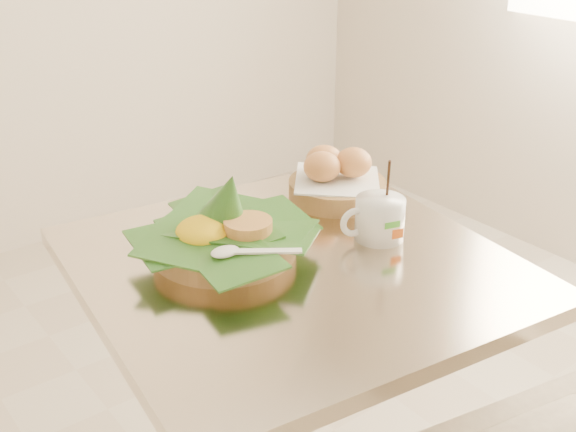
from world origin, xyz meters
TOP-DOWN VIEW (x-y plane):
  - cafe_table at (0.11, -0.04)m, footprint 0.78×0.78m
  - rice_basket at (0.03, 0.06)m, footprint 0.32×0.32m
  - bread_basket at (0.34, 0.13)m, footprint 0.24×0.24m
  - coffee_mug at (0.28, -0.06)m, footprint 0.12×0.10m

SIDE VIEW (x-z plane):
  - cafe_table at x=0.11m, z-range 0.15..0.90m
  - bread_basket at x=0.34m, z-range 0.74..0.84m
  - coffee_mug at x=0.28m, z-range 0.71..0.87m
  - rice_basket at x=0.03m, z-range 0.71..0.87m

